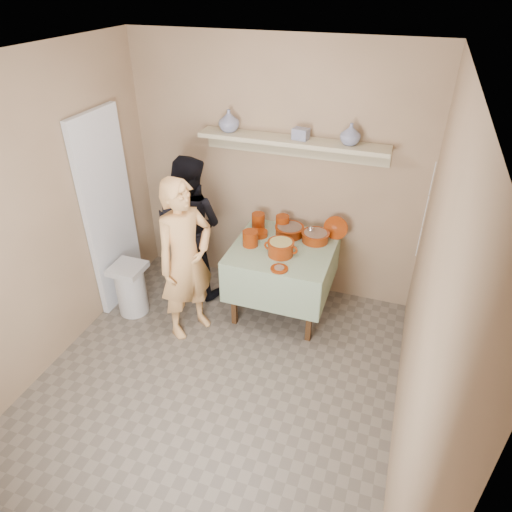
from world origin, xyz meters
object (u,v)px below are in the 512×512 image
at_px(person_helper, 190,227).
at_px(cazuela_rice, 281,247).
at_px(person_cook, 186,261).
at_px(serving_table, 283,257).
at_px(trash_bin, 131,289).

distance_m(person_helper, cazuela_rice, 1.06).
bearing_deg(person_helper, person_cook, 118.41).
bearing_deg(person_helper, cazuela_rice, 174.68).
height_order(serving_table, cazuela_rice, cazuela_rice).
xyz_separation_m(person_cook, cazuela_rice, (0.77, 0.44, 0.05)).
bearing_deg(trash_bin, serving_table, 20.72).
bearing_deg(serving_table, cazuela_rice, -84.53).
bearing_deg(trash_bin, cazuela_rice, 15.13).
height_order(person_cook, serving_table, person_cook).
relative_size(serving_table, cazuela_rice, 2.95).
height_order(person_helper, trash_bin, person_helper).
bearing_deg(trash_bin, person_helper, 54.54).
bearing_deg(person_helper, trash_bin, 59.53).
relative_size(cazuela_rice, trash_bin, 0.59).
xyz_separation_m(cazuela_rice, trash_bin, (-1.46, -0.40, -0.56)).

